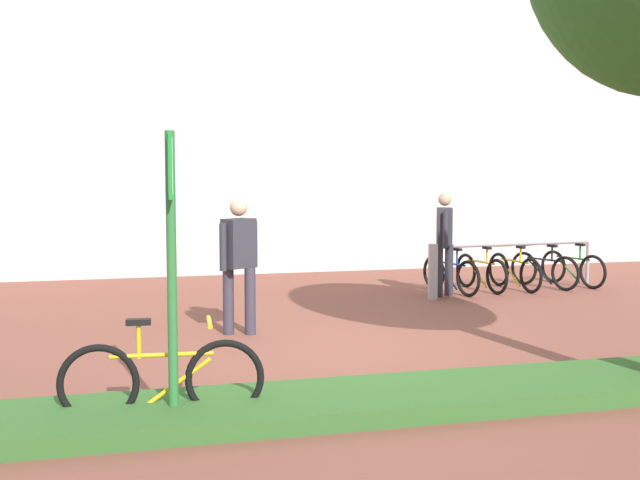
{
  "coord_description": "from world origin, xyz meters",
  "views": [
    {
      "loc": [
        -2.43,
        -8.45,
        2.03
      ],
      "look_at": [
        0.3,
        1.86,
        1.13
      ],
      "focal_mm": 44.32,
      "sensor_mm": 36.0,
      "label": 1
    }
  ],
  "objects_px": {
    "bike_rack_cluster": "(513,270)",
    "person_suited_dark": "(444,237)",
    "person_suited_navy": "(239,257)",
    "bike_at_sign": "(163,379)",
    "bollard_steel": "(433,272)",
    "parking_sign_post": "(171,234)"
  },
  "relations": [
    {
      "from": "bike_at_sign",
      "to": "person_suited_dark",
      "type": "height_order",
      "value": "person_suited_dark"
    },
    {
      "from": "parking_sign_post",
      "to": "bike_rack_cluster",
      "type": "distance_m",
      "value": 8.9
    },
    {
      "from": "bollard_steel",
      "to": "person_suited_dark",
      "type": "bearing_deg",
      "value": 40.22
    },
    {
      "from": "bike_rack_cluster",
      "to": "person_suited_navy",
      "type": "bearing_deg",
      "value": -153.42
    },
    {
      "from": "parking_sign_post",
      "to": "person_suited_dark",
      "type": "relative_size",
      "value": 1.38
    },
    {
      "from": "bike_at_sign",
      "to": "person_suited_navy",
      "type": "relative_size",
      "value": 0.98
    },
    {
      "from": "person_suited_navy",
      "to": "bike_at_sign",
      "type": "bearing_deg",
      "value": -109.3
    },
    {
      "from": "bike_at_sign",
      "to": "person_suited_navy",
      "type": "xyz_separation_m",
      "value": [
        1.16,
        3.32,
        0.63
      ]
    },
    {
      "from": "person_suited_dark",
      "to": "person_suited_navy",
      "type": "xyz_separation_m",
      "value": [
        -3.78,
        -2.24,
        0.0
      ]
    },
    {
      "from": "bike_at_sign",
      "to": "bike_rack_cluster",
      "type": "bearing_deg",
      "value": 42.79
    },
    {
      "from": "bike_at_sign",
      "to": "person_suited_dark",
      "type": "distance_m",
      "value": 7.47
    },
    {
      "from": "bike_rack_cluster",
      "to": "bollard_steel",
      "type": "relative_size",
      "value": 3.55
    },
    {
      "from": "person_suited_navy",
      "to": "parking_sign_post",
      "type": "bearing_deg",
      "value": -107.42
    },
    {
      "from": "bike_at_sign",
      "to": "person_suited_navy",
      "type": "height_order",
      "value": "person_suited_navy"
    },
    {
      "from": "parking_sign_post",
      "to": "bollard_steel",
      "type": "bearing_deg",
      "value": 50.04
    },
    {
      "from": "bike_rack_cluster",
      "to": "person_suited_navy",
      "type": "relative_size",
      "value": 1.86
    },
    {
      "from": "parking_sign_post",
      "to": "bike_at_sign",
      "type": "bearing_deg",
      "value": 118.98
    },
    {
      "from": "bike_rack_cluster",
      "to": "bollard_steel",
      "type": "distance_m",
      "value": 1.92
    },
    {
      "from": "person_suited_dark",
      "to": "bike_at_sign",
      "type": "bearing_deg",
      "value": -131.63
    },
    {
      "from": "bike_at_sign",
      "to": "person_suited_navy",
      "type": "distance_m",
      "value": 3.58
    },
    {
      "from": "bike_rack_cluster",
      "to": "person_suited_dark",
      "type": "bearing_deg",
      "value": -164.98
    },
    {
      "from": "bike_rack_cluster",
      "to": "person_suited_navy",
      "type": "height_order",
      "value": "person_suited_navy"
    }
  ]
}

